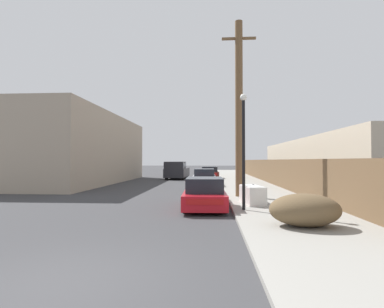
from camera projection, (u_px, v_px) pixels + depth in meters
name	position (u px, v px, depth m)	size (l,w,h in m)	color
ground_plane	(59.00, 288.00, 4.67)	(220.00, 220.00, 0.00)	#38383A
sidewalk_curb	(243.00, 181.00, 27.78)	(4.20, 63.00, 0.12)	gray
discarded_fridge	(252.00, 195.00, 12.98)	(0.98, 1.86, 0.80)	silver
parked_sports_car_red	(204.00, 194.00, 12.52)	(1.82, 4.23, 1.29)	red
car_parked_mid	(204.00, 178.00, 22.97)	(1.81, 4.32, 1.36)	silver
car_parked_far	(209.00, 173.00, 32.07)	(1.98, 4.28, 1.34)	#5B1E19
pickup_truck	(177.00, 170.00, 32.50)	(2.27, 5.83, 1.87)	#232328
utility_pole	(239.00, 107.00, 15.78)	(1.80, 0.40, 9.28)	brown
street_lamp	(244.00, 142.00, 11.41)	(0.26, 0.26, 4.43)	black
brush_pile	(305.00, 210.00, 8.53)	(2.01, 1.40, 0.93)	brown
wooden_fence	(270.00, 171.00, 24.62)	(0.08, 37.29, 1.94)	brown
building_left_block	(80.00, 149.00, 26.83)	(7.00, 18.20, 5.99)	tan
building_right_house	(332.00, 162.00, 24.54)	(6.00, 23.83, 3.70)	beige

